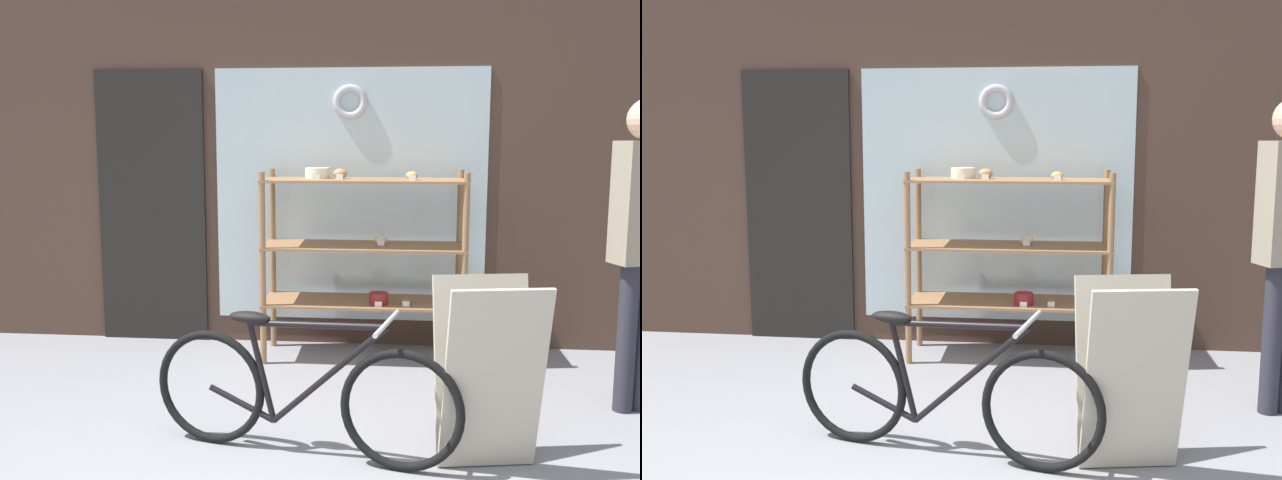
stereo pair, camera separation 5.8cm
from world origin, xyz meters
The scene contains 4 objects.
storefront_facade centered at (-0.03, 3.03, 1.76)m, with size 6.27×0.13×3.59m.
display_case centered at (0.31, 2.66, 0.83)m, with size 1.43×0.48×1.37m.
bicycle centered at (0.07, 1.01, 0.33)m, with size 1.59×0.53×0.74m.
sandwich_board centered at (0.99, 0.99, 0.47)m, with size 0.54×0.46×0.92m.
Camera 1 is at (0.52, -2.37, 1.61)m, focal length 40.00 mm.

